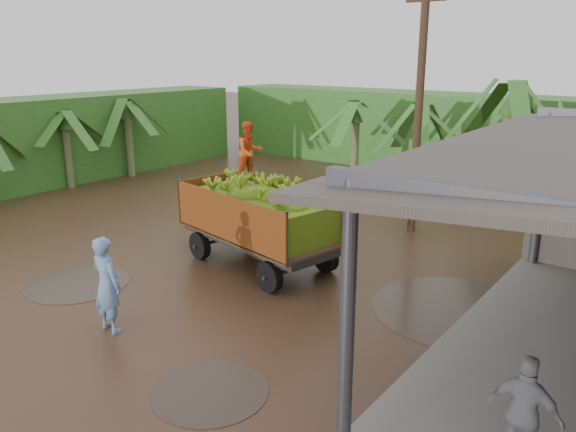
% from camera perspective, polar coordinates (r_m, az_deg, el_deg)
% --- Properties ---
extents(ground, '(100.00, 100.00, 0.00)m').
position_cam_1_polar(ground, '(13.71, -5.21, -7.00)').
color(ground, black).
rests_on(ground, ground).
extents(hedge_north, '(22.00, 3.00, 3.60)m').
position_cam_1_polar(hedge_north, '(27.59, 14.56, 8.29)').
color(hedge_north, '#2D661E').
rests_on(hedge_north, ground).
extents(hedge_west, '(3.00, 18.00, 3.60)m').
position_cam_1_polar(hedge_west, '(26.41, -22.32, 7.25)').
color(hedge_west, '#2D661E').
rests_on(hedge_west, ground).
extents(banana_trailer, '(6.30, 2.96, 3.66)m').
position_cam_1_polar(banana_trailer, '(14.52, -2.86, 0.09)').
color(banana_trailer, '#9E4C16').
rests_on(banana_trailer, ground).
extents(man_blue, '(0.74, 0.50, 1.99)m').
position_cam_1_polar(man_blue, '(11.74, -17.93, -6.62)').
color(man_blue, '#6889BF').
rests_on(man_blue, ground).
extents(man_grey, '(0.99, 0.41, 1.68)m').
position_cam_1_polar(man_grey, '(8.41, 22.90, -18.06)').
color(man_grey, gray).
rests_on(man_grey, ground).
extents(utility_pole, '(1.20, 0.24, 7.36)m').
position_cam_1_polar(utility_pole, '(17.35, 13.13, 10.37)').
color(utility_pole, '#47301E').
rests_on(utility_pole, ground).
extents(banana_plants, '(25.16, 20.35, 4.48)m').
position_cam_1_polar(banana_plants, '(20.09, 1.33, 6.16)').
color(banana_plants, '#2D661E').
rests_on(banana_plants, ground).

